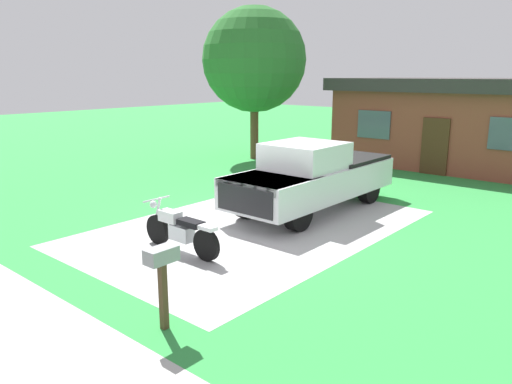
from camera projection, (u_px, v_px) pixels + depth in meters
ground_plane at (254, 227)px, 12.08m from camera, size 80.00×80.00×0.00m
driveway_pad at (254, 227)px, 12.08m from camera, size 5.61×8.49×0.01m
sidewalk_strip at (2, 316)px, 7.66m from camera, size 36.00×1.80×0.01m
motorcycle at (180, 230)px, 10.33m from camera, size 2.21×0.70×1.09m
pickup_truck at (314, 176)px, 13.50m from camera, size 2.00×5.63×1.90m
mailbox at (162, 266)px, 7.06m from camera, size 0.26×0.48×1.26m
shade_tree at (254, 60)px, 20.96m from camera, size 4.43×4.43×6.47m
neighbor_house at (460, 122)px, 19.90m from camera, size 9.60×5.60×3.50m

